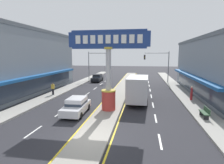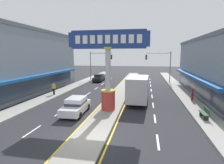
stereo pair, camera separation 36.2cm
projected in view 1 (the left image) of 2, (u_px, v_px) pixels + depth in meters
ground_plane at (91, 139)px, 12.16m from camera, size 160.00×160.00×0.00m
median_strip at (122, 89)px, 29.71m from camera, size 2.39×52.00×0.14m
sidewalk_left at (65, 89)px, 29.22m from camera, size 2.23×60.00×0.18m
sidewalk_right at (182, 93)px, 26.28m from camera, size 2.23×60.00×0.18m
lane_markings at (121, 91)px, 28.40m from camera, size 9.13×52.00×0.01m
district_sign at (108, 70)px, 17.61m from camera, size 7.82×1.42×7.73m
storefront_left at (17, 62)px, 26.37m from camera, size 8.69×23.28×9.18m
traffic_light_left_side at (97, 61)px, 38.66m from camera, size 4.86×0.46×6.20m
traffic_light_right_side at (159, 62)px, 35.62m from camera, size 4.86×0.46×6.20m
sedan_near_right_lane at (97, 78)px, 38.36m from camera, size 1.86×4.31×1.53m
sedan_far_right_lane at (76, 106)px, 17.24m from camera, size 1.97×4.37×1.53m
box_truck_near_left_lane at (138, 88)px, 21.33m from camera, size 2.41×6.97×3.12m
street_bench at (205, 112)px, 15.70m from camera, size 0.48×1.60×0.88m
pedestrian_near_kerb at (192, 92)px, 21.72m from camera, size 0.29×0.44×1.68m
pedestrian_far_side at (53, 88)px, 24.62m from camera, size 0.44×0.32×1.64m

